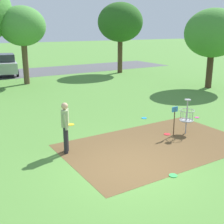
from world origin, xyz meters
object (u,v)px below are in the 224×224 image
frisbee_scattered_b (173,175)px  tree_near_right (120,23)px  frisbee_near_basket (144,118)px  player_throwing (65,125)px  disc_golf_basket (185,115)px  frisbee_mid_grass (197,117)px  tree_near_left (23,27)px  parked_car_center_right (5,65)px  frisbee_far_left (167,134)px  tree_mid_center (213,33)px

frisbee_scattered_b → tree_near_right: 20.45m
frisbee_near_basket → player_throwing: bearing=-159.9°
disc_golf_basket → player_throwing: player_throwing is taller
frisbee_mid_grass → tree_near_right: 15.36m
frisbee_near_basket → tree_near_right: size_ratio=0.04×
disc_golf_basket → tree_near_left: (-2.14, 14.00, 3.35)m
frisbee_mid_grass → player_throwing: bearing=-176.1°
disc_golf_basket → frisbee_scattered_b: (-2.77, -2.33, -0.74)m
tree_near_left → tree_near_right: bearing=7.1°
disc_golf_basket → parked_car_center_right: size_ratio=0.31×
frisbee_scattered_b → tree_near_left: tree_near_left is taller
frisbee_near_basket → parked_car_center_right: (-2.41, 16.79, 0.91)m
frisbee_mid_grass → frisbee_scattered_b: 6.02m
frisbee_far_left → tree_near_right: size_ratio=0.04×
player_throwing → tree_near_left: tree_near_left is taller
frisbee_far_left → parked_car_center_right: 19.09m
frisbee_near_basket → parked_car_center_right: parked_car_center_right is taller
frisbee_near_basket → tree_near_left: tree_near_left is taller
frisbee_near_basket → frisbee_scattered_b: size_ratio=1.00×
player_throwing → frisbee_far_left: player_throwing is taller
frisbee_near_basket → tree_mid_center: tree_mid_center is taller
frisbee_scattered_b → tree_mid_center: bearing=36.8°
tree_near_right → frisbee_scattered_b: bearing=-119.0°
tree_near_right → tree_mid_center: (1.31, -9.25, -0.81)m
frisbee_near_basket → frisbee_far_left: 2.26m
disc_golf_basket → parked_car_center_right: parked_car_center_right is taller
frisbee_mid_grass → tree_near_left: (-4.22, 12.76, 4.10)m
disc_golf_basket → tree_near_right: size_ratio=0.22×
frisbee_near_basket → tree_mid_center: 9.67m
tree_near_right → parked_car_center_right: (-9.38, 4.13, -3.56)m
disc_golf_basket → frisbee_near_basket: disc_golf_basket is taller
frisbee_scattered_b → tree_near_left: 16.85m
tree_near_left → tree_mid_center: bearing=-38.1°
tree_near_right → parked_car_center_right: tree_near_right is taller
frisbee_far_left → parked_car_center_right: size_ratio=0.06×
tree_near_right → tree_near_left: bearing=-172.9°
frisbee_far_left → tree_near_right: (7.53, 14.85, 4.47)m
frisbee_mid_grass → frisbee_far_left: 2.88m
frisbee_far_left → tree_mid_center: (8.84, 5.60, 3.66)m
frisbee_scattered_b → tree_near_left: (0.63, 16.34, 4.10)m
player_throwing → tree_near_right: (11.55, 14.34, 3.51)m
tree_near_left → tree_mid_center: (10.34, -8.12, -0.44)m
parked_car_center_right → frisbee_scattered_b: bearing=-90.8°
tree_near_right → frisbee_far_left: bearing=-116.9°
disc_golf_basket → tree_near_left: tree_near_left is taller
tree_mid_center → parked_car_center_right: size_ratio=1.19×
disc_golf_basket → frisbee_far_left: 1.02m
disc_golf_basket → player_throwing: (-4.66, 0.79, 0.21)m
tree_mid_center → parked_car_center_right: bearing=128.6°
frisbee_far_left → frisbee_scattered_b: bearing=-129.2°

